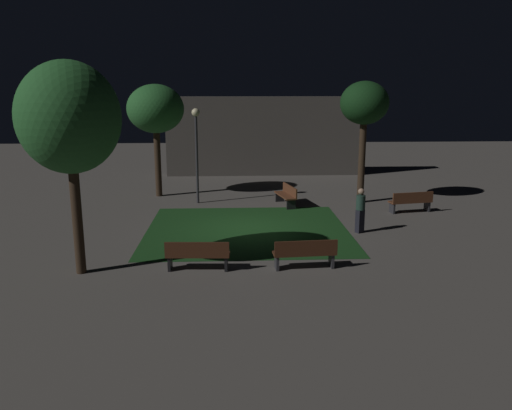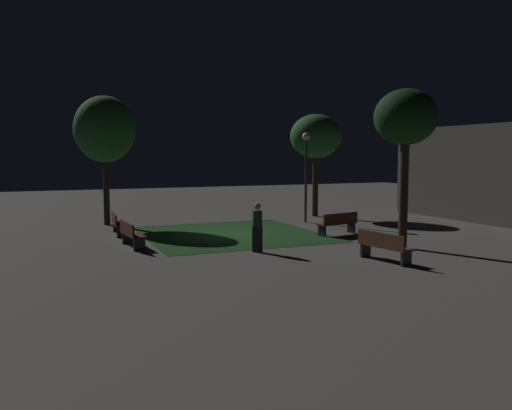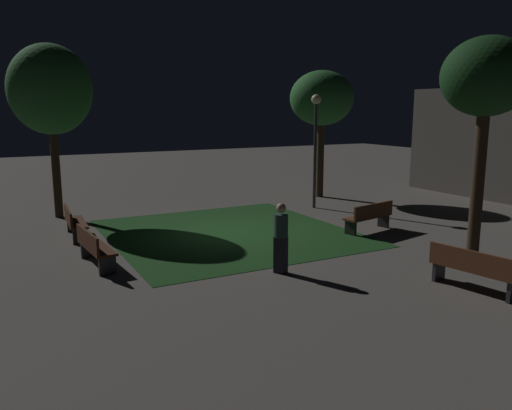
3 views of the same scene
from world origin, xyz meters
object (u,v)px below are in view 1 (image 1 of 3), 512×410
object	(u,v)px
bench_lawn_edge	(287,195)
tree_right_canopy	(69,119)
tree_left_canopy	(156,110)
pedestrian	(360,209)
tree_tall_center	(364,105)
lamp_post_plaza_west	(196,139)
bench_by_lamp	(305,253)
bench_near_trees	(198,254)
bench_path_side	(411,201)

from	to	relation	value
bench_lawn_edge	tree_right_canopy	distance (m)	11.12
bench_lawn_edge	tree_left_canopy	world-z (taller)	tree_left_canopy
tree_right_canopy	pedestrian	bearing A→B (deg)	22.58
tree_left_canopy	tree_tall_center	distance (m)	9.46
tree_tall_center	lamp_post_plaza_west	size ratio (longest dim) A/B	1.28
lamp_post_plaza_west	tree_tall_center	bearing A→B (deg)	-1.74
bench_by_lamp	tree_right_canopy	bearing A→B (deg)	-179.93
bench_near_trees	bench_path_side	world-z (taller)	same
tree_tall_center	pedestrian	distance (m)	6.09
tree_tall_center	bench_path_side	bearing A→B (deg)	-50.94
lamp_post_plaza_west	bench_near_trees	bearing A→B (deg)	-86.31
bench_path_side	pedestrian	bearing A→B (deg)	-134.98
bench_lawn_edge	pedestrian	size ratio (longest dim) A/B	1.16
tree_left_canopy	tree_tall_center	xyz separation A→B (m)	(9.27, -1.84, 0.25)
bench_by_lamp	tree_left_canopy	xyz separation A→B (m)	(-5.57, 10.35, 3.59)
bench_lawn_edge	lamp_post_plaza_west	bearing A→B (deg)	170.46
bench_by_lamp	tree_left_canopy	distance (m)	12.28
bench_near_trees	bench_by_lamp	xyz separation A→B (m)	(3.05, 0.00, 0.00)
tree_right_canopy	bench_by_lamp	bearing A→B (deg)	0.07
bench_lawn_edge	tree_left_canopy	bearing A→B (deg)	158.87
tree_tall_center	bench_near_trees	bearing A→B (deg)	-128.45
lamp_post_plaza_west	tree_left_canopy	bearing A→B (deg)	140.43
tree_right_canopy	tree_tall_center	bearing A→B (deg)	40.37
bench_path_side	tree_right_canopy	xyz separation A→B (m)	(-11.64, -6.51, 3.79)
bench_near_trees	tree_right_canopy	world-z (taller)	tree_right_canopy
bench_path_side	tree_tall_center	xyz separation A→B (m)	(-1.63, 2.00, 3.84)
bench_near_trees	pedestrian	bearing A→B (deg)	33.41
bench_by_lamp	lamp_post_plaza_west	distance (m)	9.74
bench_lawn_edge	lamp_post_plaza_west	world-z (taller)	lamp_post_plaza_west
bench_near_trees	pedestrian	size ratio (longest dim) A/B	1.13
bench_lawn_edge	bench_path_side	bearing A→B (deg)	-17.38
bench_lawn_edge	bench_near_trees	bearing A→B (deg)	-112.75
bench_near_trees	bench_path_side	size ratio (longest dim) A/B	0.98
pedestrian	bench_by_lamp	bearing A→B (deg)	-124.25
bench_path_side	tree_right_canopy	size ratio (longest dim) A/B	0.32
tree_left_canopy	lamp_post_plaza_west	size ratio (longest dim) A/B	1.25
tree_tall_center	tree_right_canopy	bearing A→B (deg)	-139.63
pedestrian	tree_right_canopy	bearing A→B (deg)	-157.42
bench_lawn_edge	tree_left_canopy	size ratio (longest dim) A/B	0.36
lamp_post_plaza_west	pedestrian	bearing A→B (deg)	-39.81
tree_left_canopy	lamp_post_plaza_west	xyz separation A→B (m)	(1.96, -1.62, -1.18)
tree_right_canopy	tree_left_canopy	bearing A→B (deg)	85.92
bench_lawn_edge	tree_left_canopy	distance (m)	7.27
bench_lawn_edge	pedestrian	distance (m)	4.93
bench_near_trees	lamp_post_plaza_west	bearing A→B (deg)	93.69
tree_right_canopy	pedestrian	distance (m)	10.12
bench_by_lamp	tree_right_canopy	size ratio (longest dim) A/B	0.32
lamp_post_plaza_west	pedestrian	xyz separation A→B (m)	(6.09, -5.08, -2.03)
tree_tall_center	tree_right_canopy	world-z (taller)	tree_right_canopy
bench_lawn_edge	tree_tall_center	size ratio (longest dim) A/B	0.35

